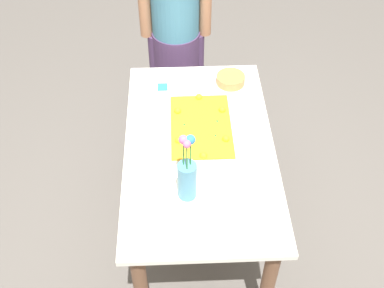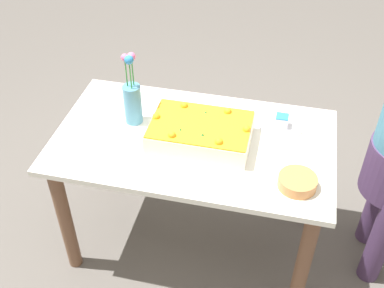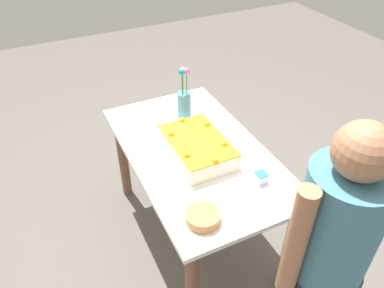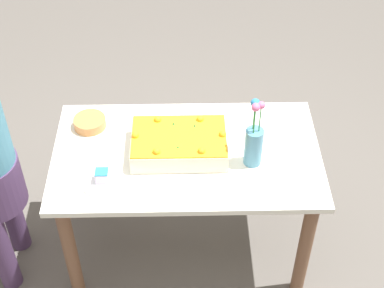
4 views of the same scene
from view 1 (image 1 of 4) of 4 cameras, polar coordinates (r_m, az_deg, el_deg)
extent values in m
plane|color=#5C5751|center=(3.04, 0.72, -9.86)|extent=(8.00, 8.00, 0.00)
cube|color=white|center=(2.47, 0.88, -0.37)|extent=(1.33, 0.76, 0.03)
cylinder|color=brown|center=(3.16, -5.33, 2.54)|extent=(0.07, 0.07, 0.71)
cylinder|color=brown|center=(3.18, 5.80, 2.85)|extent=(0.07, 0.07, 0.71)
cylinder|color=brown|center=(2.47, 8.95, -16.17)|extent=(0.07, 0.07, 0.71)
cube|color=#F4E8CF|center=(2.45, 1.06, 1.28)|extent=(0.47, 0.31, 0.10)
cube|color=#FDA91F|center=(2.42, 1.07, 2.17)|extent=(0.46, 0.30, 0.01)
sphere|color=#FDA91F|center=(2.26, 1.37, -1.38)|extent=(0.04, 0.04, 0.04)
sphere|color=#FDA91F|center=(2.34, 4.03, 0.61)|extent=(0.04, 0.04, 0.04)
sphere|color=#FDA91F|center=(2.50, 3.59, 4.07)|extent=(0.04, 0.04, 0.04)
sphere|color=#FDA91F|center=(2.57, 0.82, 5.58)|extent=(0.04, 0.04, 0.04)
sphere|color=#FDA91F|center=(2.48, -1.71, 3.93)|extent=(0.04, 0.04, 0.04)
sphere|color=#FDA91F|center=(2.33, -1.61, 0.45)|extent=(0.04, 0.04, 0.04)
cone|color=#2D8438|center=(2.41, -0.94, 2.31)|extent=(0.02, 0.02, 0.02)
cone|color=#2D8438|center=(2.44, 3.01, 2.73)|extent=(0.02, 0.02, 0.02)
cone|color=#2D8438|center=(2.36, 2.81, 1.01)|extent=(0.02, 0.02, 0.02)
cone|color=#2D8438|center=(2.44, 2.99, 2.78)|extent=(0.02, 0.02, 0.02)
cylinder|color=white|center=(2.75, -3.46, 5.78)|extent=(0.21, 0.21, 0.01)
cube|color=white|center=(2.73, -3.48, 6.28)|extent=(0.06, 0.06, 0.05)
cube|color=#2B85BB|center=(2.71, -3.51, 6.76)|extent=(0.06, 0.06, 0.01)
cube|color=silver|center=(2.20, 7.31, -8.36)|extent=(0.05, 0.19, 0.00)
cylinder|color=teal|center=(2.17, -0.57, -4.36)|extent=(0.09, 0.09, 0.20)
cylinder|color=#2D8438|center=(2.03, -0.61, -1.52)|extent=(0.01, 0.01, 0.15)
sphere|color=#D36592|center=(1.97, -0.62, -0.02)|extent=(0.04, 0.04, 0.04)
cylinder|color=#2D8438|center=(2.04, -0.19, -0.98)|extent=(0.01, 0.01, 0.15)
sphere|color=#2D80C1|center=(1.99, -0.19, 0.52)|extent=(0.04, 0.04, 0.04)
cylinder|color=#2D8438|center=(2.04, -1.02, -0.98)|extent=(0.01, 0.01, 0.15)
sphere|color=#DE6496|center=(1.99, -1.05, 0.52)|extent=(0.04, 0.04, 0.04)
cylinder|color=#C17B44|center=(2.83, 4.60, 7.63)|extent=(0.17, 0.17, 0.05)
cylinder|color=#493256|center=(3.41, -3.97, 7.33)|extent=(0.11, 0.11, 0.78)
cylinder|color=#493256|center=(3.41, 0.43, 7.46)|extent=(0.11, 0.11, 0.78)
cylinder|color=#493256|center=(3.25, -1.87, 11.13)|extent=(0.31, 0.32, 0.28)
camera|label=2|loc=(2.79, 45.04, 28.68)|focal=45.00mm
camera|label=3|loc=(3.39, 16.09, 37.87)|focal=35.00mm
camera|label=4|loc=(2.64, -64.91, 30.66)|focal=55.00mm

